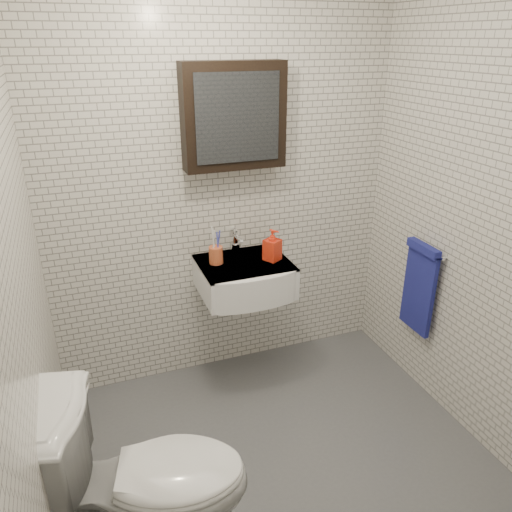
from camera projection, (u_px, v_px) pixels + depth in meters
name	position (u px, v px, depth m)	size (l,w,h in m)	color
ground	(284.00, 459.00, 2.72)	(2.20, 2.00, 0.01)	#53565B
room_shell	(291.00, 203.00, 2.13)	(2.22, 2.02, 2.51)	silver
washbasin	(246.00, 279.00, 3.06)	(0.55, 0.50, 0.20)	white
faucet	(236.00, 243.00, 3.16)	(0.06, 0.20, 0.15)	silver
mirror_cabinet	(234.00, 116.00, 2.85)	(0.60, 0.15, 0.60)	black
towel_rail	(420.00, 284.00, 3.06)	(0.09, 0.30, 0.58)	silver
toothbrush_cup	(216.00, 254.00, 3.02)	(0.09, 0.09, 0.23)	#C35730
soap_bottle	(272.00, 245.00, 3.05)	(0.09, 0.09, 0.20)	orange
toilet	(146.00, 481.00, 2.06)	(0.48, 0.84, 0.86)	white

